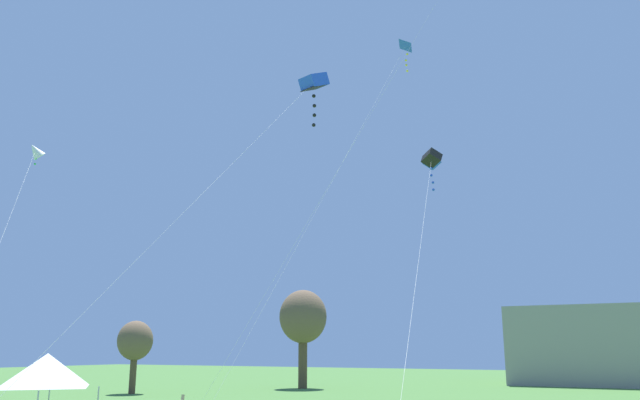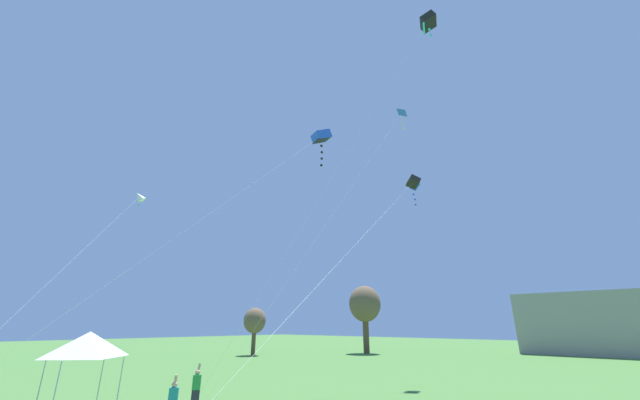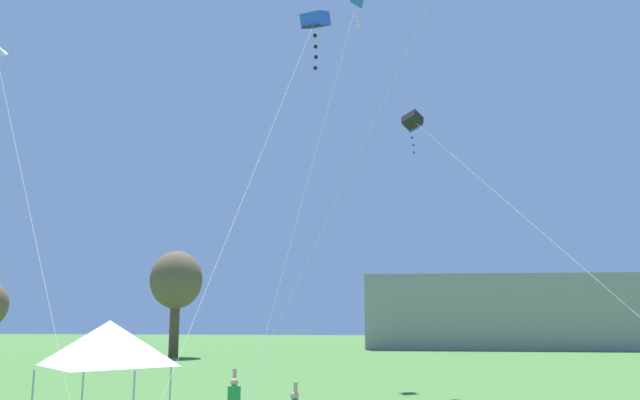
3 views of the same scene
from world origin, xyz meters
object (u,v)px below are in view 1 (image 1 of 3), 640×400
festival_tent (47,370)px  kite_black_box_1 (432,159)px  kite_white_diamond_2 (35,151)px  kite_blue_box_4 (314,83)px  kite_blue_delta_0 (405,49)px

festival_tent → kite_black_box_1: 22.82m
festival_tent → kite_white_diamond_2: 12.36m
kite_black_box_1 → festival_tent: bearing=-116.4°
kite_blue_box_4 → festival_tent: bearing=-107.7°
festival_tent → kite_blue_box_4: 19.83m
kite_blue_delta_0 → kite_white_diamond_2: kite_blue_delta_0 is taller
kite_blue_delta_0 → kite_black_box_1: kite_blue_delta_0 is taller
kite_blue_delta_0 → kite_blue_box_4: bearing=-98.5°
kite_blue_delta_0 → kite_black_box_1: bearing=-59.2°
kite_black_box_1 → kite_blue_box_4: 8.06m
kite_blue_delta_0 → kite_blue_box_4: kite_blue_delta_0 is taller
kite_blue_box_4 → kite_black_box_1: bearing=47.7°
festival_tent → kite_black_box_1: size_ratio=0.15×
kite_black_box_1 → kite_blue_box_4: kite_blue_box_4 is taller
festival_tent → kite_blue_box_4: bearing=72.3°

